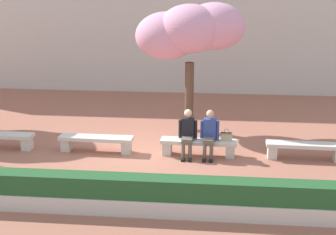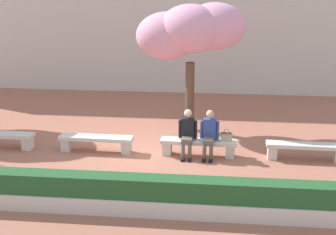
% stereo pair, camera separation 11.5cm
% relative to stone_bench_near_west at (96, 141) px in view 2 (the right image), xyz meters
% --- Properties ---
extents(ground_plane, '(100.00, 100.00, 0.00)m').
position_rel_stone_bench_near_west_xyz_m(ground_plane, '(1.43, 0.00, -0.31)').
color(ground_plane, '#9E604C').
extents(stone_bench_near_west, '(2.07, 0.47, 0.45)m').
position_rel_stone_bench_near_west_xyz_m(stone_bench_near_west, '(0.00, 0.00, 0.00)').
color(stone_bench_near_west, beige).
rests_on(stone_bench_near_west, ground).
extents(stone_bench_center, '(2.07, 0.47, 0.45)m').
position_rel_stone_bench_near_west_xyz_m(stone_bench_center, '(2.85, 0.00, 0.00)').
color(stone_bench_center, beige).
rests_on(stone_bench_center, ground).
extents(stone_bench_near_east, '(2.07, 0.47, 0.45)m').
position_rel_stone_bench_near_west_xyz_m(stone_bench_near_east, '(5.70, 0.00, 0.00)').
color(stone_bench_near_east, beige).
rests_on(stone_bench_near_east, ground).
extents(person_seated_left, '(0.51, 0.69, 1.29)m').
position_rel_stone_bench_near_west_xyz_m(person_seated_left, '(2.55, -0.05, 0.39)').
color(person_seated_left, black).
rests_on(person_seated_left, ground).
extents(person_seated_right, '(0.51, 0.70, 1.29)m').
position_rel_stone_bench_near_west_xyz_m(person_seated_right, '(3.14, -0.05, 0.39)').
color(person_seated_right, black).
rests_on(person_seated_right, ground).
extents(handbag, '(0.30, 0.15, 0.34)m').
position_rel_stone_bench_near_west_xyz_m(handbag, '(3.60, 0.02, 0.27)').
color(handbag, tan).
rests_on(handbag, stone_bench_center).
extents(cherry_tree_main, '(3.39, 1.97, 3.98)m').
position_rel_stone_bench_near_west_xyz_m(cherry_tree_main, '(2.44, 2.39, 2.81)').
color(cherry_tree_main, '#513828').
rests_on(cherry_tree_main, ground).
extents(planter_hedge_foreground, '(13.08, 0.50, 0.80)m').
position_rel_stone_bench_near_west_xyz_m(planter_hedge_foreground, '(1.43, -3.39, 0.08)').
color(planter_hedge_foreground, beige).
rests_on(planter_hedge_foreground, ground).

